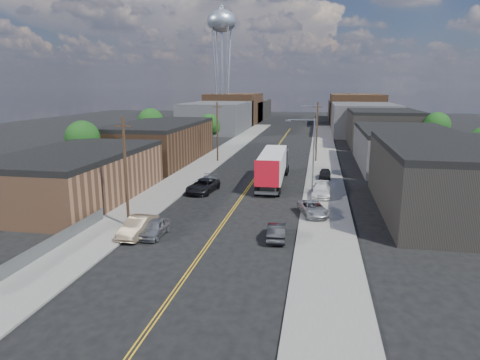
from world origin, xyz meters
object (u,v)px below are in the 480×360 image
at_px(water_tower, 222,26).
at_px(car_left_d, 207,183).
at_px(car_right_lot_a, 313,208).
at_px(car_right_lot_c, 325,174).
at_px(car_left_a, 155,228).
at_px(semi_truck, 274,164).
at_px(car_left_c, 203,186).
at_px(car_left_b, 138,227).
at_px(car_right_oncoming, 276,231).
at_px(car_ahead_truck, 277,156).
at_px(car_right_lot_b, 321,190).

relative_size(water_tower, car_left_d, 7.34).
bearing_deg(car_right_lot_a, car_right_lot_c, 69.09).
xyz_separation_m(car_left_a, car_left_d, (0.00, 17.78, 0.01)).
bearing_deg(semi_truck, car_left_d, -150.21).
relative_size(car_left_c, car_right_lot_a, 1.18).
bearing_deg(car_left_b, semi_truck, 71.18).
height_order(car_left_a, car_right_lot_a, car_right_lot_a).
bearing_deg(car_right_oncoming, car_left_d, -62.24).
xyz_separation_m(car_left_c, car_right_oncoming, (10.34, -14.55, -0.11)).
xyz_separation_m(semi_truck, car_left_c, (-7.86, -6.98, -1.69)).
height_order(car_left_b, car_left_c, car_left_b).
relative_size(car_left_a, car_left_b, 0.84).
bearing_deg(water_tower, car_left_d, -78.56).
relative_size(semi_truck, car_right_oncoming, 3.94).
height_order(car_left_b, car_right_oncoming, car_left_b).
distance_m(car_left_d, car_right_lot_a, 16.37).
xyz_separation_m(car_left_d, car_ahead_truck, (6.50, 23.08, -0.08)).
distance_m(car_left_b, car_right_lot_a, 16.87).
bearing_deg(car_right_oncoming, water_tower, -78.80).
distance_m(car_left_d, car_right_lot_c, 16.62).
distance_m(car_left_b, car_right_lot_b, 22.23).
bearing_deg(car_right_lot_a, car_ahead_truck, 85.04).
xyz_separation_m(car_left_b, car_ahead_truck, (7.90, 41.08, -0.17)).
bearing_deg(car_right_lot_a, car_left_d, 127.38).
bearing_deg(car_right_lot_b, car_right_oncoming, -102.61).
xyz_separation_m(semi_truck, car_left_a, (-7.86, -22.60, -1.78)).
height_order(water_tower, car_right_lot_c, water_tower).
height_order(car_right_oncoming, car_right_lot_c, car_right_lot_c).
xyz_separation_m(car_right_oncoming, car_ahead_truck, (-3.84, 39.78, -0.05)).
distance_m(car_left_c, car_right_lot_b, 14.03).
relative_size(car_left_c, car_left_d, 1.15).
distance_m(car_left_c, car_right_lot_a, 15.20).
relative_size(car_right_lot_b, car_ahead_truck, 1.06).
height_order(semi_truck, car_right_lot_c, semi_truck).
bearing_deg(semi_truck, car_right_oncoming, -85.18).
distance_m(car_left_a, car_right_lot_a, 15.55).
xyz_separation_m(car_left_a, car_left_c, (0.00, 15.62, 0.09)).
relative_size(car_left_b, car_right_lot_b, 1.01).
bearing_deg(car_left_d, car_right_lot_c, 26.37).
bearing_deg(semi_truck, car_ahead_truck, 92.54).
bearing_deg(car_left_a, car_right_lot_b, 48.89).
bearing_deg(semi_truck, car_left_c, -140.14).
distance_m(water_tower, car_right_lot_c, 87.54).
bearing_deg(car_left_c, car_ahead_truck, 82.28).
bearing_deg(semi_truck, car_left_b, -113.83).
height_order(car_left_a, car_left_d, car_left_d).
relative_size(semi_truck, car_left_c, 2.89).
height_order(car_left_b, car_right_lot_b, car_left_b).
bearing_deg(car_left_b, water_tower, 101.97).
height_order(car_right_lot_a, car_right_lot_b, car_right_lot_b).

